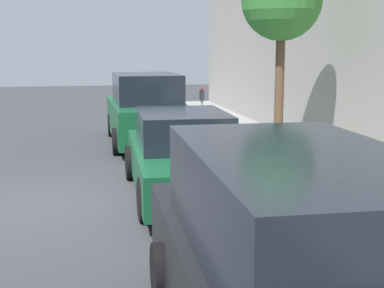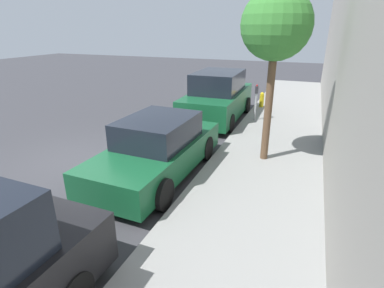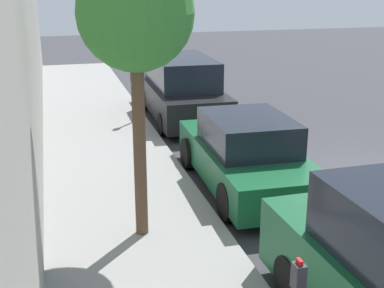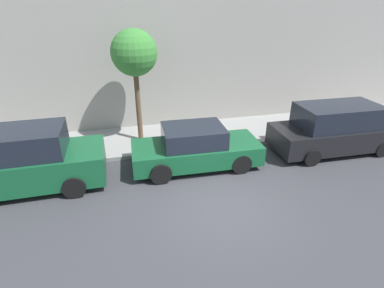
{
  "view_description": "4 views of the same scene",
  "coord_description": "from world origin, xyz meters",
  "px_view_note": "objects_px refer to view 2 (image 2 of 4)",
  "views": [
    {
      "loc": [
        0.78,
        -9.32,
        2.69
      ],
      "look_at": [
        2.56,
        -0.11,
        1.0
      ],
      "focal_mm": 50.0,
      "sensor_mm": 36.0,
      "label": 1
    },
    {
      "loc": [
        5.89,
        -6.14,
        3.64
      ],
      "look_at": [
        3.4,
        0.15,
        1.0
      ],
      "focal_mm": 28.0,
      "sensor_mm": 36.0,
      "label": 2
    },
    {
      "loc": [
        6.18,
        9.85,
        4.25
      ],
      "look_at": [
        3.55,
        0.03,
        1.0
      ],
      "focal_mm": 50.0,
      "sensor_mm": 36.0,
      "label": 3
    },
    {
      "loc": [
        -6.78,
        2.5,
        5.4
      ],
      "look_at": [
        2.23,
        0.34,
        1.0
      ],
      "focal_mm": 28.0,
      "sensor_mm": 36.0,
      "label": 4
    }
  ],
  "objects_px": {
    "parking_meter_far": "(256,99)",
    "fire_hydrant": "(262,100)",
    "parked_suv_third": "(218,97)",
    "street_tree": "(276,27)",
    "parked_sedan_second": "(158,149)"
  },
  "relations": [
    {
      "from": "parking_meter_far",
      "to": "street_tree",
      "type": "relative_size",
      "value": 0.32
    },
    {
      "from": "street_tree",
      "to": "fire_hydrant",
      "type": "relative_size",
      "value": 6.41
    },
    {
      "from": "parked_sedan_second",
      "to": "parked_suv_third",
      "type": "xyz_separation_m",
      "value": [
        -0.08,
        5.52,
        0.21
      ]
    },
    {
      "from": "street_tree",
      "to": "parking_meter_far",
      "type": "bearing_deg",
      "value": 104.48
    },
    {
      "from": "parked_suv_third",
      "to": "fire_hydrant",
      "type": "xyz_separation_m",
      "value": [
        1.49,
        2.18,
        -0.44
      ]
    },
    {
      "from": "street_tree",
      "to": "parked_sedan_second",
      "type": "bearing_deg",
      "value": -144.67
    },
    {
      "from": "parked_suv_third",
      "to": "street_tree",
      "type": "relative_size",
      "value": 1.09
    },
    {
      "from": "street_tree",
      "to": "fire_hydrant",
      "type": "xyz_separation_m",
      "value": [
        -1.06,
        5.94,
        -3.16
      ]
    },
    {
      "from": "parking_meter_far",
      "to": "parked_suv_third",
      "type": "bearing_deg",
      "value": 178.07
    },
    {
      "from": "fire_hydrant",
      "to": "parking_meter_far",
      "type": "bearing_deg",
      "value": -87.43
    },
    {
      "from": "parked_sedan_second",
      "to": "parked_suv_third",
      "type": "relative_size",
      "value": 0.94
    },
    {
      "from": "parked_suv_third",
      "to": "parked_sedan_second",
      "type": "bearing_deg",
      "value": -89.2
    },
    {
      "from": "parked_suv_third",
      "to": "fire_hydrant",
      "type": "height_order",
      "value": "parked_suv_third"
    },
    {
      "from": "parking_meter_far",
      "to": "fire_hydrant",
      "type": "height_order",
      "value": "parking_meter_far"
    },
    {
      "from": "parked_suv_third",
      "to": "parking_meter_far",
      "type": "height_order",
      "value": "parked_suv_third"
    }
  ]
}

